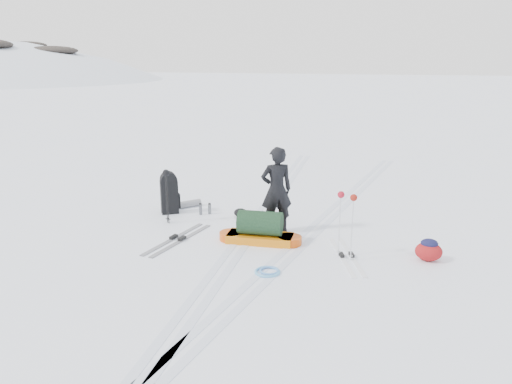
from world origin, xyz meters
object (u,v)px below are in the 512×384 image
(expedition_rucksack, at_px, (172,194))
(ski_poles_black, at_px, (166,179))
(skier, at_px, (276,190))
(pulk_sled, at_px, (260,230))

(expedition_rucksack, distance_m, ski_poles_black, 0.96)
(skier, bearing_deg, ski_poles_black, -26.82)
(skier, bearing_deg, pulk_sled, 47.67)
(skier, height_order, pulk_sled, skier)
(pulk_sled, bearing_deg, ski_poles_black, 162.25)
(pulk_sled, relative_size, ski_poles_black, 1.40)
(pulk_sled, xyz_separation_m, expedition_rucksack, (-2.55, 1.27, 0.21))
(pulk_sled, distance_m, expedition_rucksack, 2.86)
(skier, bearing_deg, expedition_rucksack, -42.98)
(pulk_sled, xyz_separation_m, ski_poles_black, (-2.28, 0.52, 0.75))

